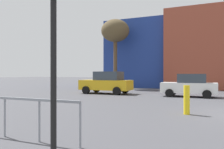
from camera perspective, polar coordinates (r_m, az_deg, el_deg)
name	(u,v)px	position (r m, az deg, el deg)	size (l,w,h in m)	color
parked_car_0	(107,83)	(18.75, -1.37, -2.08)	(4.24, 2.08, 1.84)	gold
parked_car_1	(189,85)	(17.09, 19.00, -2.61)	(3.79, 1.86, 1.64)	white
traffic_light_near_left	(53,5)	(4.83, -14.80, 16.55)	(0.40, 0.39, 4.06)	black
bare_tree_1	(115,32)	(25.77, 0.83, 10.71)	(3.16, 3.16, 7.79)	brown
bollard_yellow_0	(187,100)	(9.57, 18.35, -6.10)	(0.24, 0.24, 1.17)	yellow
pedestrian_railing	(5,106)	(6.49, -25.48, -7.29)	(4.57, 0.06, 1.03)	gray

